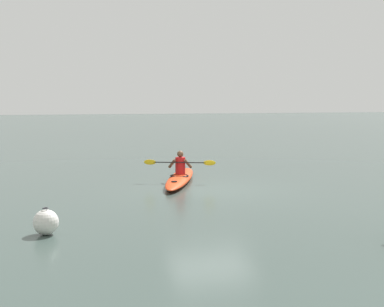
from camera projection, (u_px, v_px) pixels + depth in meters
ground_plane at (211, 189)px, 15.91m from camera, size 160.00×160.00×0.00m
kayak at (180, 178)px, 17.31m from camera, size 2.36×4.69×0.25m
kayaker at (180, 164)px, 17.31m from camera, size 2.20×0.88×0.77m
mooring_buoy_orange_mid at (46, 222)px, 10.57m from camera, size 0.51×0.51×0.55m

